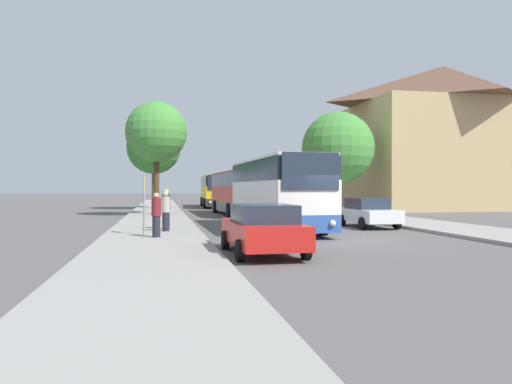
% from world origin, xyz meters
% --- Properties ---
extents(ground_plane, '(300.00, 300.00, 0.00)m').
position_xyz_m(ground_plane, '(0.00, 0.00, 0.00)').
color(ground_plane, '#565454').
rests_on(ground_plane, ground).
extents(sidewalk_left, '(4.00, 120.00, 0.15)m').
position_xyz_m(sidewalk_left, '(-7.00, 0.00, 0.07)').
color(sidewalk_left, gray).
rests_on(sidewalk_left, ground_plane).
extents(sidewalk_right, '(4.00, 120.00, 0.15)m').
position_xyz_m(sidewalk_right, '(7.00, 0.00, 0.07)').
color(sidewalk_right, gray).
rests_on(sidewalk_right, ground_plane).
extents(building_right_background, '(16.75, 12.72, 13.61)m').
position_xyz_m(building_right_background, '(19.78, 25.23, 6.81)').
color(building_right_background, tan).
rests_on(building_right_background, ground_plane).
extents(bus_front, '(2.99, 10.61, 3.40)m').
position_xyz_m(bus_front, '(-1.25, 5.28, 1.81)').
color(bus_front, '#2D519E').
rests_on(bus_front, ground_plane).
extents(bus_middle, '(3.00, 11.43, 3.18)m').
position_xyz_m(bus_middle, '(-1.08, 18.35, 1.70)').
color(bus_middle, gray).
rests_on(bus_middle, ground_plane).
extents(bus_rear, '(2.98, 11.36, 3.24)m').
position_xyz_m(bus_rear, '(-1.19, 33.26, 1.74)').
color(bus_rear, '#2D2D2D').
rests_on(bus_rear, ground_plane).
extents(parked_car_left_curb, '(2.14, 4.54, 1.53)m').
position_xyz_m(parked_car_left_curb, '(-3.68, -3.33, 0.79)').
color(parked_car_left_curb, red).
rests_on(parked_car_left_curb, ground_plane).
extents(parked_car_right_near, '(2.07, 4.23, 1.50)m').
position_xyz_m(parked_car_right_near, '(3.66, 5.74, 0.77)').
color(parked_car_right_near, silver).
rests_on(parked_car_right_near, ground_plane).
extents(bus_stop_sign, '(0.08, 0.45, 2.35)m').
position_xyz_m(bus_stop_sign, '(-7.37, 2.24, 1.61)').
color(bus_stop_sign, gray).
rests_on(bus_stop_sign, sidewalk_left).
extents(pedestrian_waiting_near, '(0.36, 0.36, 1.71)m').
position_xyz_m(pedestrian_waiting_near, '(-6.51, 3.67, 1.01)').
color(pedestrian_waiting_near, '#23232D').
rests_on(pedestrian_waiting_near, sidewalk_left).
extents(pedestrian_waiting_far, '(0.36, 0.36, 1.68)m').
position_xyz_m(pedestrian_waiting_far, '(-6.89, 1.11, 1.00)').
color(pedestrian_waiting_far, '#23232D').
rests_on(pedestrian_waiting_far, sidewalk_left).
extents(pedestrian_walking_back, '(0.36, 0.36, 1.80)m').
position_xyz_m(pedestrian_walking_back, '(-6.47, 4.92, 1.06)').
color(pedestrian_walking_back, '#23232D').
rests_on(pedestrian_walking_back, sidewalk_left).
extents(tree_left_near, '(4.31, 4.31, 7.95)m').
position_xyz_m(tree_left_near, '(-7.01, 17.73, 5.92)').
color(tree_left_near, '#47331E').
rests_on(tree_left_near, sidewalk_left).
extents(tree_left_far, '(4.95, 4.95, 8.08)m').
position_xyz_m(tree_left_far, '(-7.32, 28.79, 5.73)').
color(tree_left_far, brown).
rests_on(tree_left_far, sidewalk_left).
extents(tree_right_near, '(5.88, 5.88, 8.02)m').
position_xyz_m(tree_right_near, '(7.44, 20.36, 5.22)').
color(tree_right_near, '#47331E').
rests_on(tree_right_near, sidewalk_right).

